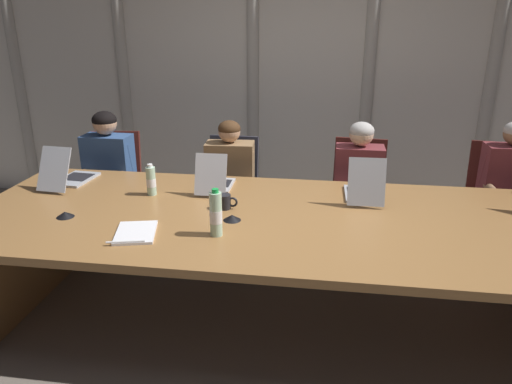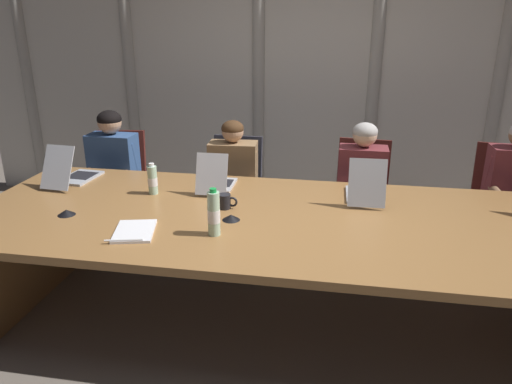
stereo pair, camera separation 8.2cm
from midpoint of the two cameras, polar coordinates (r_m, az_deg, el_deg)
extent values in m
plane|color=#6B6056|center=(3.38, 3.48, -14.64)|extent=(14.31, 14.31, 0.00)
cube|color=olive|center=(3.03, 3.77, -3.36)|extent=(4.00, 1.48, 0.05)
cube|color=black|center=(3.06, 3.74, -4.48)|extent=(3.40, 0.10, 0.06)
cube|color=brown|center=(3.78, -23.92, -6.44)|extent=(0.08, 1.26, 0.70)
cube|color=beige|center=(4.97, 6.89, 14.53)|extent=(7.16, 0.10, 2.91)
cylinder|color=#A39E96|center=(5.94, -25.10, 13.74)|extent=(0.12, 0.12, 2.85)
cylinder|color=#A39E96|center=(5.36, -14.21, 14.48)|extent=(0.12, 0.12, 2.85)
cylinder|color=#A39E96|center=(4.97, 0.79, 14.67)|extent=(0.12, 0.12, 2.85)
cylinder|color=#A39E96|center=(4.92, 14.30, 14.02)|extent=(0.12, 0.12, 2.85)
cylinder|color=#A39E96|center=(5.12, 27.25, 12.68)|extent=(0.12, 0.12, 2.85)
cube|color=#A8ADB7|center=(3.93, -19.41, 1.62)|extent=(0.25, 0.36, 0.02)
cube|color=black|center=(3.95, -19.23, 1.87)|extent=(0.20, 0.20, 0.00)
cube|color=#A8ADB7|center=(3.70, -21.71, 2.69)|extent=(0.23, 0.17, 0.29)
cube|color=black|center=(3.71, -21.66, 2.75)|extent=(0.21, 0.15, 0.26)
cube|color=#BCBCC1|center=(3.56, -3.72, 0.84)|extent=(0.22, 0.31, 0.02)
cube|color=black|center=(3.57, -3.64, 1.11)|extent=(0.19, 0.17, 0.00)
cube|color=#BCBCC1|center=(3.32, -4.53, 2.08)|extent=(0.22, 0.11, 0.28)
cube|color=black|center=(3.33, -4.51, 2.15)|extent=(0.20, 0.09, 0.25)
cube|color=#A8ADB7|center=(3.43, 13.19, -0.38)|extent=(0.25, 0.34, 0.02)
cube|color=black|center=(3.45, 13.18, -0.08)|extent=(0.21, 0.19, 0.00)
cube|color=#A8ADB7|center=(3.19, 13.66, 1.03)|extent=(0.24, 0.10, 0.30)
cube|color=black|center=(3.19, 13.65, 1.09)|extent=(0.22, 0.08, 0.27)
cube|color=#511E19|center=(4.55, -15.41, -0.02)|extent=(0.55, 0.55, 0.08)
cube|color=#511E19|center=(4.67, -14.98, 4.11)|extent=(0.44, 0.18, 0.48)
cylinder|color=#262628|center=(4.62, -15.18, -2.44)|extent=(0.05, 0.05, 0.34)
cylinder|color=black|center=(4.70, -14.97, -4.56)|extent=(0.60, 0.60, 0.04)
cube|color=#2D2D38|center=(4.22, -2.23, -0.88)|extent=(0.49, 0.49, 0.08)
cube|color=#2D2D38|center=(4.33, -1.61, 3.54)|extent=(0.43, 0.12, 0.47)
cylinder|color=#262628|center=(4.30, -2.19, -3.47)|extent=(0.05, 0.05, 0.34)
cylinder|color=black|center=(4.38, -2.16, -5.73)|extent=(0.60, 0.60, 0.04)
cube|color=#511E19|center=(4.14, 12.57, -1.79)|extent=(0.52, 0.52, 0.08)
cube|color=#511E19|center=(4.25, 13.03, 2.83)|extent=(0.44, 0.16, 0.49)
cylinder|color=#262628|center=(4.22, 12.36, -4.41)|extent=(0.05, 0.05, 0.34)
cylinder|color=black|center=(4.30, 12.17, -6.70)|extent=(0.60, 0.60, 0.04)
cube|color=#511E19|center=(4.34, 27.18, -2.57)|extent=(0.54, 0.54, 0.08)
cube|color=#511E19|center=(4.46, 27.40, 1.89)|extent=(0.44, 0.18, 0.50)
cylinder|color=#262628|center=(4.42, 26.76, -5.07)|extent=(0.05, 0.05, 0.34)
cylinder|color=black|center=(4.50, 26.38, -7.25)|extent=(0.60, 0.60, 0.04)
cube|color=#335184|center=(4.45, -15.86, 3.40)|extent=(0.41, 0.23, 0.50)
sphere|color=tan|center=(4.36, -16.30, 7.88)|extent=(0.20, 0.20, 0.20)
ellipsoid|color=black|center=(4.36, -16.33, 8.20)|extent=(0.21, 0.21, 0.15)
cylinder|color=#335184|center=(4.36, -13.87, 4.05)|extent=(0.07, 0.14, 0.27)
cylinder|color=tan|center=(4.21, -14.91, 1.73)|extent=(0.07, 0.30, 0.06)
cylinder|color=#335184|center=(4.51, -17.91, 4.21)|extent=(0.07, 0.14, 0.27)
cylinder|color=tan|center=(4.37, -19.04, 1.97)|extent=(0.07, 0.30, 0.06)
cylinder|color=#262833|center=(4.32, -15.48, -0.96)|extent=(0.14, 0.40, 0.13)
cylinder|color=#262833|center=(4.25, -16.28, -4.43)|extent=(0.11, 0.11, 0.44)
cylinder|color=#262833|center=(4.41, -17.82, -0.77)|extent=(0.14, 0.40, 0.13)
cylinder|color=#262833|center=(4.34, -18.64, -4.16)|extent=(0.11, 0.11, 0.44)
cube|color=olive|center=(4.11, -2.11, 2.62)|extent=(0.41, 0.25, 0.47)
sphere|color=tan|center=(4.02, -2.17, 7.14)|extent=(0.18, 0.18, 0.18)
ellipsoid|color=#472D19|center=(4.01, -2.18, 7.46)|extent=(0.19, 0.19, 0.14)
cylinder|color=olive|center=(4.07, 0.24, 3.17)|extent=(0.08, 0.14, 0.27)
cylinder|color=tan|center=(3.91, -0.09, 0.64)|extent=(0.08, 0.30, 0.06)
cylinder|color=olive|center=(4.12, -4.45, 3.31)|extent=(0.08, 0.14, 0.27)
cylinder|color=tan|center=(3.96, -4.96, 0.82)|extent=(0.08, 0.30, 0.06)
cylinder|color=#262833|center=(4.00, -1.06, -1.94)|extent=(0.16, 0.41, 0.13)
cylinder|color=#262833|center=(3.92, -1.38, -5.74)|extent=(0.11, 0.11, 0.44)
cylinder|color=#262833|center=(4.02, -3.88, -1.82)|extent=(0.16, 0.41, 0.13)
cylinder|color=#262833|center=(3.95, -4.27, -5.59)|extent=(0.11, 0.11, 0.44)
cube|color=brown|center=(4.03, 12.87, 1.83)|extent=(0.38, 0.22, 0.48)
sphere|color=beige|center=(3.94, 13.26, 6.56)|extent=(0.19, 0.19, 0.19)
ellipsoid|color=#B2ADA8|center=(3.93, 13.28, 6.90)|extent=(0.20, 0.20, 0.14)
cylinder|color=brown|center=(4.02, 15.21, 2.37)|extent=(0.07, 0.14, 0.27)
cylinder|color=beige|center=(3.86, 15.25, -0.21)|extent=(0.07, 0.30, 0.06)
cylinder|color=brown|center=(4.01, 10.64, 2.67)|extent=(0.07, 0.14, 0.27)
cylinder|color=beige|center=(3.84, 10.49, 0.09)|extent=(0.07, 0.30, 0.06)
cylinder|color=#262833|center=(3.94, 14.10, -2.92)|extent=(0.13, 0.40, 0.13)
cylinder|color=#262833|center=(3.86, 13.96, -6.79)|extent=(0.11, 0.11, 0.44)
cylinder|color=#262833|center=(3.93, 11.19, -2.74)|extent=(0.13, 0.40, 0.13)
cylinder|color=#262833|center=(3.85, 10.98, -6.62)|extent=(0.11, 0.11, 0.44)
cylinder|color=brown|center=(4.17, 26.50, 2.27)|extent=(0.07, 0.14, 0.27)
cylinder|color=#8C6647|center=(4.01, 27.08, -0.23)|extent=(0.07, 0.30, 0.06)
cylinder|color=#262833|center=(4.13, 27.30, -3.57)|extent=(0.14, 0.40, 0.13)
cylinder|color=#262833|center=(4.05, 27.58, -7.28)|extent=(0.11, 0.11, 0.44)
cylinder|color=#ADD1B2|center=(3.44, -11.37, 1.38)|extent=(0.07, 0.07, 0.20)
cylinder|color=white|center=(3.44, -11.36, 1.22)|extent=(0.07, 0.07, 0.06)
cylinder|color=white|center=(3.40, -11.50, 3.14)|extent=(0.04, 0.04, 0.02)
cylinder|color=#ADD1B2|center=(2.73, -4.12, -2.56)|extent=(0.07, 0.07, 0.26)
cylinder|color=white|center=(2.74, -4.11, -2.81)|extent=(0.07, 0.07, 0.08)
cylinder|color=green|center=(2.68, -4.19, 0.19)|extent=(0.04, 0.04, 0.02)
cylinder|color=black|center=(3.13, -2.98, -1.11)|extent=(0.08, 0.08, 0.10)
torus|color=black|center=(3.12, -2.04, -1.17)|extent=(0.07, 0.01, 0.07)
cone|color=black|center=(3.24, -20.71, -2.25)|extent=(0.11, 0.11, 0.03)
cone|color=black|center=(2.96, -2.16, -2.99)|extent=(0.11, 0.11, 0.03)
cube|color=silver|center=(2.88, -13.27, -4.51)|extent=(0.29, 0.34, 0.02)
cylinder|color=silver|center=(2.75, -14.46, -5.51)|extent=(0.21, 0.06, 0.01)
camera|label=1|loc=(0.04, -89.25, 0.27)|focal=34.08mm
camera|label=2|loc=(0.04, 90.75, -0.27)|focal=34.08mm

